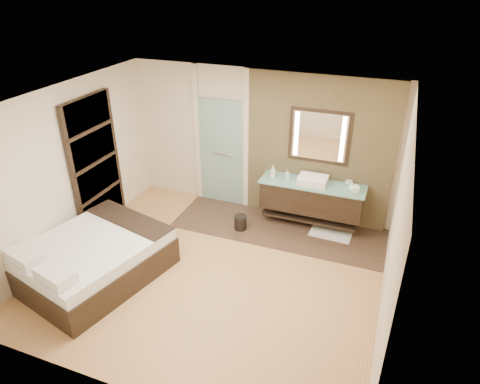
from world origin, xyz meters
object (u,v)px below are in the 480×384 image
at_px(waste_bin, 240,223).
at_px(vanity, 311,197).
at_px(bed, 93,259).
at_px(mirror_unit, 319,136).

bearing_deg(waste_bin, vanity, 27.42).
height_order(bed, waste_bin, bed).
bearing_deg(bed, waste_bin, 65.54).
bearing_deg(vanity, mirror_unit, 90.00).
xyz_separation_m(mirror_unit, waste_bin, (-1.14, -0.83, -1.51)).
height_order(mirror_unit, waste_bin, mirror_unit).
height_order(vanity, bed, vanity).
height_order(mirror_unit, bed, mirror_unit).
relative_size(mirror_unit, bed, 0.45).
bearing_deg(mirror_unit, bed, -133.99).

